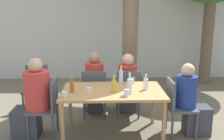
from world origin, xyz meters
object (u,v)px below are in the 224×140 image
Objects in this scene: patio_chair_4 at (36,85)px; drinking_glass_3 at (89,90)px; person_seated_2 at (95,86)px; drinking_glass_2 at (129,85)px; person_seated_0 at (33,102)px; water_bottle_0 at (121,76)px; amber_bottle_2 at (72,86)px; drinking_glass_0 at (126,93)px; patio_chair_2 at (94,91)px; person_seated_1 at (191,104)px; water_bottle_1 at (130,86)px; patio_chair_1 at (177,104)px; patio_chair_3 at (128,90)px; water_bottle_3 at (146,84)px; drinking_glass_1 at (65,94)px; drinking_glass_4 at (132,80)px; person_seated_3 at (127,86)px; oil_cruet_4 at (114,86)px; patio_chair_0 at (48,105)px; dining_table_front at (113,95)px.

patio_chair_4 is 1.70m from drinking_glass_3.
person_seated_2 is 15.26× the size of drinking_glass_2.
person_seated_0 reaches higher than water_bottle_0.
amber_bottle_2 reaches higher than drinking_glass_2.
person_seated_2 is at bearing 111.90° from drinking_glass_0.
patio_chair_2 is 0.78× the size of person_seated_1.
drinking_glass_3 is at bearing 175.50° from water_bottle_1.
patio_chair_1 is 0.75× the size of person_seated_2.
patio_chair_3 is 3.71× the size of water_bottle_3.
person_seated_2 is at bearing 73.20° from drinking_glass_1.
water_bottle_0 is at bearing 171.53° from drinking_glass_4.
oil_cruet_4 is (-0.30, -1.04, 0.32)m from person_seated_3.
drinking_glass_2 is (0.02, 0.35, -0.08)m from water_bottle_1.
person_seated_0 reaches higher than patio_chair_0.
patio_chair_0 reaches higher than drinking_glass_1.
person_seated_1 reaches higher than patio_chair_2.
amber_bottle_2 reaches higher than patio_chair_1.
dining_table_front is 1.00m from person_seated_3.
person_seated_2 is 1.01m from drinking_glass_2.
patio_chair_1 is 1.00m from patio_chair_3.
patio_chair_2 reaches higher than drinking_glass_4.
person_seated_0 is 2.51m from person_seated_1.
person_seated_1 is 1.05m from drinking_glass_2.
person_seated_0 is 1.49m from water_bottle_0.
patio_chair_4 is 1.18m from person_seated_2.
patio_chair_1 reaches higher than drinking_glass_0.
water_bottle_0 is (1.65, -0.69, 0.35)m from patio_chair_4.
water_bottle_3 is at bearing 36.61° from water_bottle_1.
patio_chair_2 is at bearing 65.88° from person_seated_1.
patio_chair_3 is 0.78× the size of person_seated_1.
dining_table_front is at bearing -36.11° from patio_chair_4.
drinking_glass_3 is at bearing 25.82° from drinking_glass_1.
drinking_glass_3 is at bearing -169.91° from water_bottle_3.
patio_chair_4 reaches higher than drinking_glass_0.
person_seated_1 is at bearing 90.00° from patio_chair_0.
patio_chair_0 is 1.00× the size of patio_chair_4.
patio_chair_1 and patio_chair_3 have the same top height.
patio_chair_3 is at bearing 84.84° from drinking_glass_2.
drinking_glass_2 is (-0.25, 0.14, -0.06)m from water_bottle_3.
drinking_glass_0 is at bearing 116.31° from patio_chair_2.
person_seated_3 is 1.13m from oil_cruet_4.
person_seated_0 is at bearing 170.35° from drinking_glass_3.
patio_chair_2 is 1.18m from drinking_glass_0.
patio_chair_0 is 11.47× the size of drinking_glass_2.
drinking_glass_1 is (-0.88, 0.00, -0.01)m from drinking_glass_0.
person_seated_0 is 12.90× the size of drinking_glass_4.
person_seated_1 is 1.29m from oil_cruet_4.
water_bottle_0 is at bearing 68.73° from dining_table_front.
amber_bottle_2 is 1.14m from water_bottle_3.
patio_chair_3 is 1.13m from drinking_glass_3.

